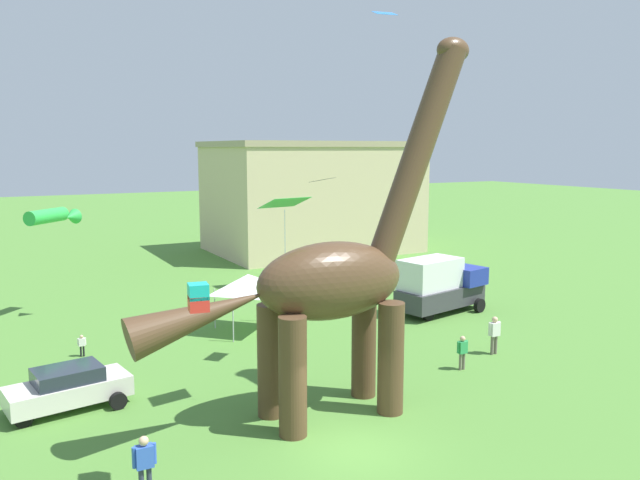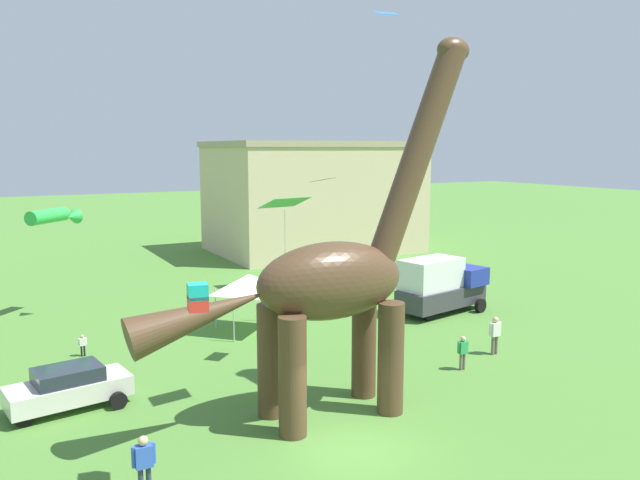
% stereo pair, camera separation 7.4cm
% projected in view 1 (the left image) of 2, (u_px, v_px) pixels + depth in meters
% --- Properties ---
extents(ground_plane, '(240.00, 240.00, 0.00)m').
position_uv_depth(ground_plane, '(356.00, 449.00, 19.67)').
color(ground_plane, '#4C7F33').
extents(dinosaur_sculpture, '(12.78, 2.71, 13.36)m').
position_uv_depth(dinosaur_sculpture, '(330.00, 281.00, 21.55)').
color(dinosaur_sculpture, '#513823').
rests_on(dinosaur_sculpture, ground_plane).
extents(parked_sedan_left, '(4.43, 2.41, 1.55)m').
position_uv_depth(parked_sedan_left, '(68.00, 387.00, 22.58)').
color(parked_sedan_left, silver).
rests_on(parked_sedan_left, ground_plane).
extents(parked_box_truck, '(5.91, 3.17, 3.20)m').
position_uv_depth(parked_box_truck, '(439.00, 285.00, 35.73)').
color(parked_box_truck, '#38383D').
rests_on(parked_box_truck, ground_plane).
extents(person_photographer, '(0.38, 0.17, 1.01)m').
position_uv_depth(person_photographer, '(82.00, 343.00, 28.30)').
color(person_photographer, black).
rests_on(person_photographer, ground_plane).
extents(person_strolling_adult, '(0.65, 0.29, 1.74)m').
position_uv_depth(person_strolling_adult, '(144.00, 460.00, 16.79)').
color(person_strolling_adult, '#2D3347').
rests_on(person_strolling_adult, ground_plane).
extents(person_vendor_side, '(0.66, 0.29, 1.77)m').
position_uv_depth(person_vendor_side, '(494.00, 331.00, 28.56)').
color(person_vendor_side, '#6B6056').
rests_on(person_vendor_side, ground_plane).
extents(person_near_flyer, '(0.55, 0.24, 1.48)m').
position_uv_depth(person_near_flyer, '(462.00, 349.00, 26.57)').
color(person_near_flyer, '#6B6056').
rests_on(person_near_flyer, ground_plane).
extents(festival_canopy_tent, '(3.15, 3.15, 3.00)m').
position_uv_depth(festival_canopy_tent, '(248.00, 283.00, 31.97)').
color(festival_canopy_tent, '#B2B2B7').
rests_on(festival_canopy_tent, ground_plane).
extents(kite_near_low, '(1.71, 1.35, 1.99)m').
position_uv_depth(kite_near_low, '(285.00, 203.00, 21.68)').
color(kite_near_low, green).
extents(kite_drifting, '(1.40, 1.40, 0.17)m').
position_uv_depth(kite_drifting, '(323.00, 180.00, 26.16)').
color(kite_drifting, black).
extents(kite_near_high, '(2.91, 2.88, 0.82)m').
position_uv_depth(kite_near_high, '(52.00, 216.00, 34.20)').
color(kite_near_high, green).
extents(kite_mid_center, '(0.59, 0.59, 0.73)m').
position_uv_depth(kite_mid_center, '(198.00, 297.00, 16.44)').
color(kite_mid_center, '#19B2B7').
extents(kite_trailing, '(1.56, 1.25, 0.36)m').
position_uv_depth(kite_trailing, '(385.00, 13.00, 37.97)').
color(kite_trailing, '#287AE5').
extents(background_building_block, '(17.80, 12.38, 9.97)m').
position_uv_depth(background_building_block, '(312.00, 196.00, 57.36)').
color(background_building_block, '#CCB78E').
rests_on(background_building_block, ground_plane).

